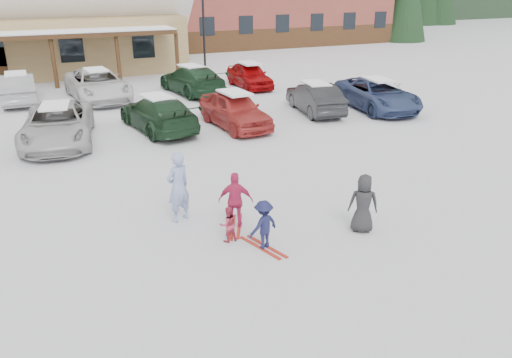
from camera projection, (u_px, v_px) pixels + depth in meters
name	position (u px, v px, depth m)	size (l,w,h in m)	color
ground	(261.00, 231.00, 12.58)	(160.00, 160.00, 0.00)	silver
lamp_post	(203.00, 12.00, 34.90)	(0.50, 0.25, 6.65)	black
adult_skier	(178.00, 187.00, 12.80)	(0.69, 0.45, 1.89)	#889BC9
toddler_red	(228.00, 224.00, 11.94)	(0.44, 0.34, 0.90)	#AF3047
child_navy	(264.00, 225.00, 11.58)	(0.78, 0.45, 1.21)	#16193E
skis_child_navy	(263.00, 247.00, 11.80)	(0.20, 1.40, 0.03)	#A32517
child_magenta	(236.00, 201.00, 12.51)	(0.87, 0.36, 1.49)	#C22656
skis_child_magenta	(236.00, 226.00, 12.78)	(0.20, 1.40, 0.03)	#A32517
bystander_dark	(363.00, 204.00, 12.32)	(0.74, 0.48, 1.50)	#262528
parked_car_2	(58.00, 124.00, 19.01)	(2.48, 5.37, 1.49)	#B8B8B8
parked_car_3	(158.00, 113.00, 20.69)	(1.99, 4.91, 1.42)	#19341E
parked_car_4	(235.00, 110.00, 21.11)	(1.77, 4.39, 1.50)	#AE2D2A
parked_car_5	(315.00, 98.00, 23.41)	(1.48, 4.25, 1.40)	black
parked_car_6	(377.00, 94.00, 24.02)	(2.42, 5.25, 1.46)	navy
parked_car_9	(18.00, 88.00, 25.21)	(1.59, 4.55, 1.50)	#98989D
parked_car_10	(98.00, 85.00, 25.89)	(2.61, 5.65, 1.57)	silver
parked_car_11	(192.00, 80.00, 27.34)	(2.11, 5.18, 1.50)	#1A3B22
parked_car_12	(249.00, 75.00, 28.82)	(1.66, 4.14, 1.41)	#A4070A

